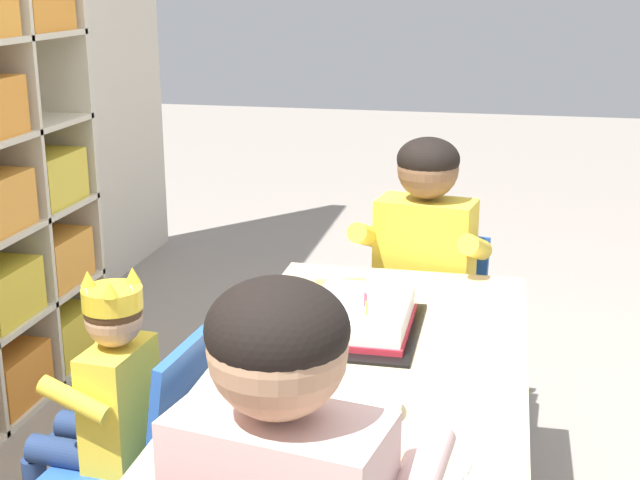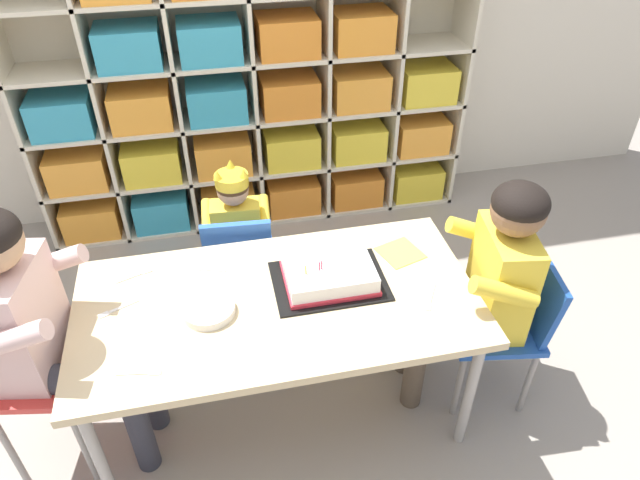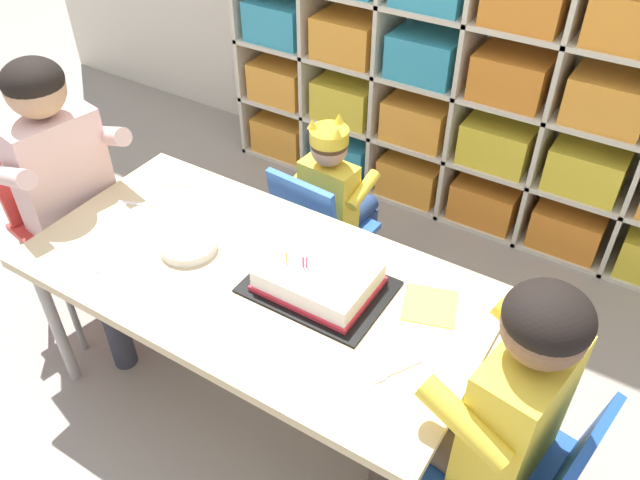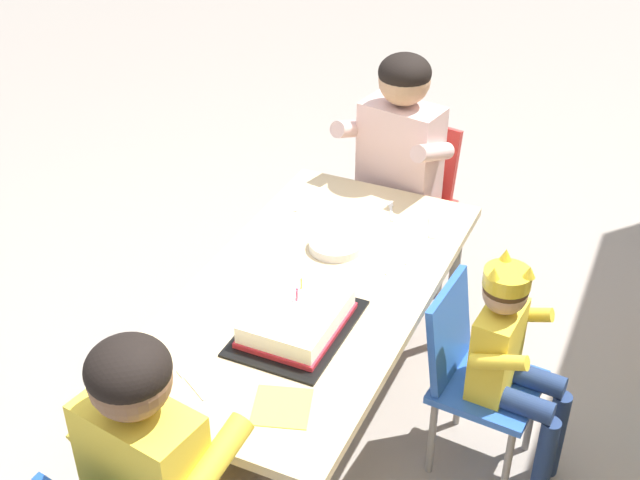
{
  "view_description": "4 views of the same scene",
  "coord_description": "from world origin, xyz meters",
  "px_view_note": "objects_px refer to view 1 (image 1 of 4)",
  "views": [
    {
      "loc": [
        -1.86,
        -0.28,
        1.46
      ],
      "look_at": [
        0.05,
        0.13,
        0.87
      ],
      "focal_mm": 49.93,
      "sensor_mm": 36.0,
      "label": 1
    },
    {
      "loc": [
        -0.16,
        -1.46,
        1.97
      ],
      "look_at": [
        0.17,
        0.08,
        0.77
      ],
      "focal_mm": 32.18,
      "sensor_mm": 36.0,
      "label": 2
    },
    {
      "loc": [
        0.91,
        -1.07,
        1.89
      ],
      "look_at": [
        0.17,
        0.1,
        0.73
      ],
      "focal_mm": 35.77,
      "sensor_mm": 36.0,
      "label": 3
    },
    {
      "loc": [
        1.91,
        0.91,
        2.15
      ],
      "look_at": [
        0.11,
        0.09,
        0.86
      ],
      "focal_mm": 47.3,
      "sensor_mm": 36.0,
      "label": 4
    }
  ],
  "objects_px": {
    "paper_plate_stack": "(358,406)",
    "fork_beside_plate_stack": "(251,400)",
    "child_with_crown": "(103,394)",
    "classroom_chair_guest_side": "(427,314)",
    "birthday_cake_on_tray": "(361,318)",
    "fork_by_napkin": "(459,480)",
    "fork_near_child_seat": "(436,291)",
    "activity_table": "(369,382)",
    "guest_at_table_side": "(420,263)",
    "classroom_chair_blue": "(149,448)",
    "fork_near_cake_tray": "(201,460)"
  },
  "relations": [
    {
      "from": "paper_plate_stack",
      "to": "fork_beside_plate_stack",
      "type": "distance_m",
      "value": 0.23
    },
    {
      "from": "child_with_crown",
      "to": "classroom_chair_guest_side",
      "type": "height_order",
      "value": "child_with_crown"
    },
    {
      "from": "birthday_cake_on_tray",
      "to": "fork_by_napkin",
      "type": "bearing_deg",
      "value": -156.25
    },
    {
      "from": "paper_plate_stack",
      "to": "fork_near_child_seat",
      "type": "xyz_separation_m",
      "value": [
        0.76,
        -0.09,
        -0.01
      ]
    },
    {
      "from": "child_with_crown",
      "to": "fork_near_child_seat",
      "type": "xyz_separation_m",
      "value": [
        0.61,
        -0.73,
        0.1
      ]
    },
    {
      "from": "activity_table",
      "to": "fork_beside_plate_stack",
      "type": "height_order",
      "value": "fork_beside_plate_stack"
    },
    {
      "from": "birthday_cake_on_tray",
      "to": "fork_beside_plate_stack",
      "type": "bearing_deg",
      "value": 159.08
    },
    {
      "from": "paper_plate_stack",
      "to": "fork_near_child_seat",
      "type": "relative_size",
      "value": 1.36
    },
    {
      "from": "guest_at_table_side",
      "to": "classroom_chair_blue",
      "type": "bearing_deg",
      "value": -113.19
    },
    {
      "from": "activity_table",
      "to": "fork_near_child_seat",
      "type": "bearing_deg",
      "value": -11.75
    },
    {
      "from": "classroom_chair_guest_side",
      "to": "birthday_cake_on_tray",
      "type": "distance_m",
      "value": 0.73
    },
    {
      "from": "classroom_chair_blue",
      "to": "fork_beside_plate_stack",
      "type": "relative_size",
      "value": 5.45
    },
    {
      "from": "classroom_chair_guest_side",
      "to": "guest_at_table_side",
      "type": "xyz_separation_m",
      "value": [
        -0.11,
        0.02,
        0.21
      ]
    },
    {
      "from": "fork_near_child_seat",
      "to": "guest_at_table_side",
      "type": "bearing_deg",
      "value": -43.38
    },
    {
      "from": "fork_near_cake_tray",
      "to": "fork_by_napkin",
      "type": "distance_m",
      "value": 0.47
    },
    {
      "from": "fork_near_cake_tray",
      "to": "guest_at_table_side",
      "type": "bearing_deg",
      "value": 146.54
    },
    {
      "from": "paper_plate_stack",
      "to": "fork_near_cake_tray",
      "type": "bearing_deg",
      "value": 134.42
    },
    {
      "from": "fork_by_napkin",
      "to": "classroom_chair_blue",
      "type": "bearing_deg",
      "value": -106.17
    },
    {
      "from": "classroom_chair_blue",
      "to": "fork_by_napkin",
      "type": "bearing_deg",
      "value": 68.84
    },
    {
      "from": "birthday_cake_on_tray",
      "to": "fork_near_cake_tray",
      "type": "height_order",
      "value": "birthday_cake_on_tray"
    },
    {
      "from": "activity_table",
      "to": "guest_at_table_side",
      "type": "bearing_deg",
      "value": -2.75
    },
    {
      "from": "guest_at_table_side",
      "to": "fork_near_child_seat",
      "type": "height_order",
      "value": "guest_at_table_side"
    },
    {
      "from": "child_with_crown",
      "to": "fork_near_child_seat",
      "type": "distance_m",
      "value": 0.96
    },
    {
      "from": "paper_plate_stack",
      "to": "child_with_crown",
      "type": "bearing_deg",
      "value": 76.96
    },
    {
      "from": "fork_by_napkin",
      "to": "classroom_chair_guest_side",
      "type": "bearing_deg",
      "value": -163.11
    },
    {
      "from": "paper_plate_stack",
      "to": "birthday_cake_on_tray",
      "type": "bearing_deg",
      "value": 8.82
    },
    {
      "from": "guest_at_table_side",
      "to": "fork_beside_plate_stack",
      "type": "distance_m",
      "value": 1.03
    },
    {
      "from": "activity_table",
      "to": "guest_at_table_side",
      "type": "xyz_separation_m",
      "value": [
        0.77,
        -0.04,
        0.05
      ]
    },
    {
      "from": "fork_near_cake_tray",
      "to": "classroom_chair_blue",
      "type": "bearing_deg",
      "value": -165.54
    },
    {
      "from": "activity_table",
      "to": "birthday_cake_on_tray",
      "type": "relative_size",
      "value": 3.46
    },
    {
      "from": "guest_at_table_side",
      "to": "birthday_cake_on_tray",
      "type": "bearing_deg",
      "value": -89.59
    },
    {
      "from": "activity_table",
      "to": "fork_near_cake_tray",
      "type": "bearing_deg",
      "value": 153.89
    },
    {
      "from": "fork_near_child_seat",
      "to": "birthday_cake_on_tray",
      "type": "bearing_deg",
      "value": 94.1
    },
    {
      "from": "guest_at_table_side",
      "to": "paper_plate_stack",
      "type": "distance_m",
      "value": 1.01
    },
    {
      "from": "child_with_crown",
      "to": "fork_beside_plate_stack",
      "type": "xyz_separation_m",
      "value": [
        -0.14,
        -0.41,
        0.1
      ]
    },
    {
      "from": "classroom_chair_blue",
      "to": "guest_at_table_side",
      "type": "height_order",
      "value": "guest_at_table_side"
    },
    {
      "from": "classroom_chair_blue",
      "to": "fork_by_napkin",
      "type": "xyz_separation_m",
      "value": [
        -0.36,
        -0.75,
        0.23
      ]
    },
    {
      "from": "paper_plate_stack",
      "to": "fork_beside_plate_stack",
      "type": "bearing_deg",
      "value": 88.55
    },
    {
      "from": "fork_beside_plate_stack",
      "to": "fork_near_child_seat",
      "type": "height_order",
      "value": "same"
    },
    {
      "from": "guest_at_table_side",
      "to": "fork_near_cake_tray",
      "type": "xyz_separation_m",
      "value": [
        -1.25,
        0.27,
        0.0
      ]
    },
    {
      "from": "birthday_cake_on_tray",
      "to": "fork_near_cake_tray",
      "type": "bearing_deg",
      "value": 164.82
    },
    {
      "from": "guest_at_table_side",
      "to": "fork_by_napkin",
      "type": "distance_m",
      "value": 1.24
    },
    {
      "from": "classroom_chair_blue",
      "to": "classroom_chair_guest_side",
      "type": "distance_m",
      "value": 1.13
    },
    {
      "from": "activity_table",
      "to": "classroom_chair_blue",
      "type": "xyz_separation_m",
      "value": [
        -0.1,
        0.52,
        -0.18
      ]
    },
    {
      "from": "guest_at_table_side",
      "to": "birthday_cake_on_tray",
      "type": "relative_size",
      "value": 2.43
    },
    {
      "from": "paper_plate_stack",
      "to": "fork_beside_plate_stack",
      "type": "height_order",
      "value": "paper_plate_stack"
    },
    {
      "from": "birthday_cake_on_tray",
      "to": "paper_plate_stack",
      "type": "relative_size",
      "value": 2.26
    },
    {
      "from": "fork_near_cake_tray",
      "to": "fork_by_napkin",
      "type": "bearing_deg",
      "value": 72.74
    },
    {
      "from": "activity_table",
      "to": "paper_plate_stack",
      "type": "height_order",
      "value": "paper_plate_stack"
    },
    {
      "from": "paper_plate_stack",
      "to": "fork_beside_plate_stack",
      "type": "xyz_separation_m",
      "value": [
        0.01,
        0.23,
        -0.01
      ]
    }
  ]
}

